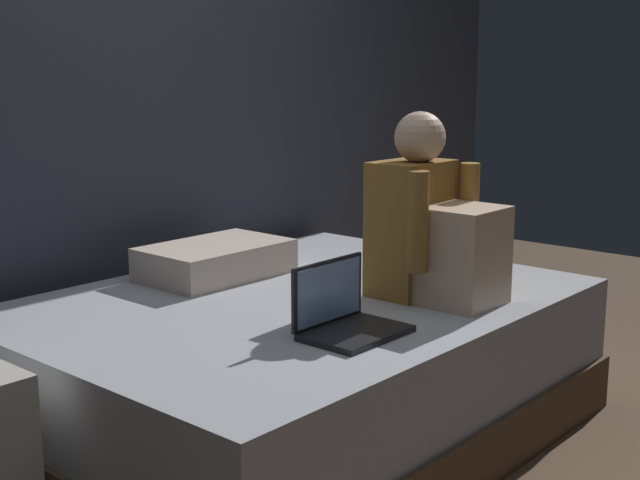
{
  "coord_description": "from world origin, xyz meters",
  "views": [
    {
      "loc": [
        -1.96,
        -1.69,
        1.32
      ],
      "look_at": [
        0.09,
        0.1,
        0.77
      ],
      "focal_mm": 47.78,
      "sensor_mm": 36.0,
      "label": 1
    }
  ],
  "objects_px": {
    "bed": "(299,367)",
    "laptop": "(345,316)",
    "pillow": "(216,260)",
    "person_sitting": "(432,228)"
  },
  "relations": [
    {
      "from": "laptop",
      "to": "pillow",
      "type": "xyz_separation_m",
      "value": [
        0.24,
        0.85,
        0.01
      ]
    },
    {
      "from": "bed",
      "to": "pillow",
      "type": "xyz_separation_m",
      "value": [
        0.01,
        0.45,
        0.33
      ]
    },
    {
      "from": "laptop",
      "to": "person_sitting",
      "type": "bearing_deg",
      "value": 4.11
    },
    {
      "from": "person_sitting",
      "to": "laptop",
      "type": "height_order",
      "value": "person_sitting"
    },
    {
      "from": "person_sitting",
      "to": "laptop",
      "type": "bearing_deg",
      "value": -175.89
    },
    {
      "from": "laptop",
      "to": "pillow",
      "type": "distance_m",
      "value": 0.88
    },
    {
      "from": "bed",
      "to": "laptop",
      "type": "xyz_separation_m",
      "value": [
        -0.22,
        -0.4,
        0.32
      ]
    },
    {
      "from": "pillow",
      "to": "bed",
      "type": "bearing_deg",
      "value": -91.65
    },
    {
      "from": "bed",
      "to": "laptop",
      "type": "height_order",
      "value": "laptop"
    },
    {
      "from": "laptop",
      "to": "pillow",
      "type": "relative_size",
      "value": 0.57
    }
  ]
}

